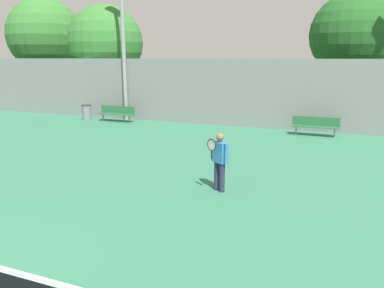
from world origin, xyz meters
The scene contains 9 objects.
tennis_player centered at (2.46, 5.98, 0.85)m, with size 0.53×0.51×1.52m.
bench_courtside_near centered at (-5.87, 14.18, 0.50)m, with size 2.05×0.40×0.83m.
bench_adjacent_court centered at (4.26, 14.18, 0.50)m, with size 2.00×0.40×0.83m.
light_pole_near_left centered at (-5.74, 14.91, 5.83)m, with size 0.90×0.60×9.30m.
trash_bin centered at (-7.76, 14.11, 0.41)m, with size 0.54×0.54×0.82m.
back_fence centered at (0.00, 15.12, 1.65)m, with size 35.85×0.06×3.29m.
tree_green_tall centered at (-8.39, 17.18, 4.21)m, with size 4.51×4.51×6.47m.
tree_green_broad centered at (-14.86, 19.19, 4.86)m, with size 5.23×5.23×7.48m.
tree_dark_dense centered at (5.38, 19.00, 4.48)m, with size 4.17×4.17×6.60m.
Camera 1 is at (5.18, -2.75, 3.36)m, focal length 35.00 mm.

